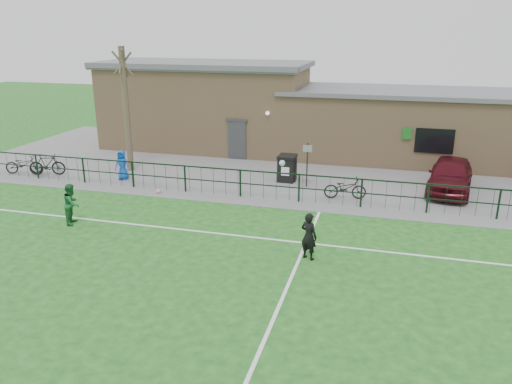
% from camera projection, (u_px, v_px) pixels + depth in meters
% --- Properties ---
extents(ground, '(90.00, 90.00, 0.00)m').
position_uv_depth(ground, '(207.00, 294.00, 13.41)').
color(ground, '#185419').
rests_on(ground, ground).
extents(paving_strip, '(34.00, 13.00, 0.02)m').
position_uv_depth(paving_strip, '(299.00, 166.00, 25.78)').
color(paving_strip, slate).
rests_on(paving_strip, ground).
extents(pitch_line_touch, '(28.00, 0.10, 0.01)m').
position_uv_depth(pitch_line_touch, '(274.00, 201.00, 20.56)').
color(pitch_line_touch, white).
rests_on(pitch_line_touch, ground).
extents(pitch_line_mid, '(28.00, 0.10, 0.01)m').
position_uv_depth(pitch_line_mid, '(248.00, 237.00, 17.08)').
color(pitch_line_mid, white).
rests_on(pitch_line_mid, ground).
extents(pitch_line_perp, '(0.10, 16.00, 0.01)m').
position_uv_depth(pitch_line_perp, '(280.00, 304.00, 12.91)').
color(pitch_line_perp, white).
rests_on(pitch_line_perp, ground).
extents(perimeter_fence, '(28.00, 0.10, 1.20)m').
position_uv_depth(perimeter_fence, '(275.00, 186.00, 20.55)').
color(perimeter_fence, black).
rests_on(perimeter_fence, ground).
extents(bare_tree, '(0.30, 0.30, 6.00)m').
position_uv_depth(bare_tree, '(126.00, 110.00, 24.08)').
color(bare_tree, '#4C3F2E').
rests_on(bare_tree, ground).
extents(wheelie_bin_left, '(0.88, 0.94, 1.02)m').
position_uv_depth(wheelie_bin_left, '(288.00, 170.00, 23.19)').
color(wheelie_bin_left, black).
rests_on(wheelie_bin_left, paving_strip).
extents(wheelie_bin_right, '(0.77, 0.87, 1.14)m').
position_uv_depth(wheelie_bin_right, '(287.00, 169.00, 23.08)').
color(wheelie_bin_right, black).
rests_on(wheelie_bin_right, paving_strip).
extents(sign_post, '(0.08, 0.08, 2.00)m').
position_uv_depth(sign_post, '(307.00, 165.00, 22.08)').
color(sign_post, black).
rests_on(sign_post, paving_strip).
extents(car_maroon, '(2.37, 4.53, 1.47)m').
position_uv_depth(car_maroon, '(450.00, 175.00, 21.54)').
color(car_maroon, '#450C14').
rests_on(car_maroon, paving_strip).
extents(bicycle_a, '(1.85, 1.14, 0.92)m').
position_uv_depth(bicycle_a, '(24.00, 164.00, 24.28)').
color(bicycle_a, black).
rests_on(bicycle_a, paving_strip).
extents(bicycle_b, '(1.80, 0.98, 1.04)m').
position_uv_depth(bicycle_b, '(47.00, 165.00, 24.00)').
color(bicycle_b, black).
rests_on(bicycle_b, paving_strip).
extents(bicycle_e, '(1.82, 0.91, 0.91)m').
position_uv_depth(bicycle_e, '(345.00, 188.00, 20.71)').
color(bicycle_e, black).
rests_on(bicycle_e, paving_strip).
extents(spectator_child, '(0.70, 0.47, 1.39)m').
position_uv_depth(spectator_child, '(122.00, 165.00, 23.27)').
color(spectator_child, blue).
rests_on(spectator_child, paving_strip).
extents(goalkeeper_kick, '(2.02, 3.72, 2.20)m').
position_uv_depth(goalkeeper_kick, '(308.00, 233.00, 15.34)').
color(goalkeeper_kick, black).
rests_on(goalkeeper_kick, ground).
extents(outfield_player, '(0.74, 0.85, 1.50)m').
position_uv_depth(outfield_player, '(72.00, 204.00, 18.05)').
color(outfield_player, '#1B612D').
rests_on(outfield_player, ground).
extents(ball_ground, '(0.20, 0.20, 0.20)m').
position_uv_depth(ball_ground, '(158.00, 191.00, 21.48)').
color(ball_ground, silver).
rests_on(ball_ground, ground).
extents(clubhouse, '(24.25, 5.40, 4.96)m').
position_uv_depth(clubhouse, '(295.00, 113.00, 28.05)').
color(clubhouse, tan).
rests_on(clubhouse, ground).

